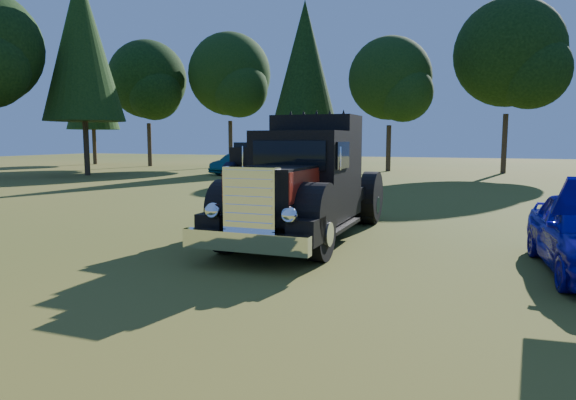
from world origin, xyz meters
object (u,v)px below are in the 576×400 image
Objects in this scene: spectator_far at (232,198)px; distant_teal_car at (237,164)px; diamond_t_truck at (305,186)px; spectator_near at (236,205)px.

spectator_far reaches higher than distant_teal_car.
diamond_t_truck is at bearing -31.76° from spectator_far.
spectator_far is 22.16m from distant_teal_car.
spectator_near is at bearing -146.98° from diamond_t_truck.
distant_teal_car is (-11.82, 19.84, -0.58)m from diamond_t_truck.
distant_teal_car is at bearing 84.62° from spectator_far.
diamond_t_truck is 1.68× the size of distant_teal_car.
spectator_near is at bearing -89.45° from spectator_far.
spectator_far is at bearing -52.81° from distant_teal_car.
diamond_t_truck is at bearing -67.55° from spectator_near.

